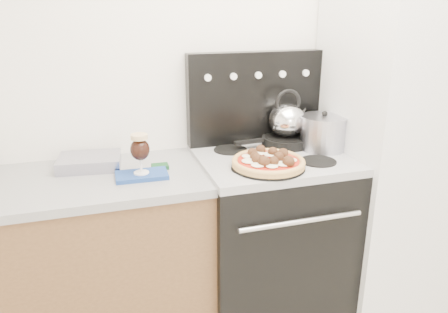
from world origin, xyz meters
name	(u,v)px	position (x,y,z in m)	size (l,w,h in m)	color
room_shell	(367,146)	(0.00, 0.29, 1.25)	(3.52, 3.01, 2.52)	beige
base_cabinet	(57,271)	(-1.02, 1.20, 0.43)	(1.45, 0.60, 0.86)	brown
countertop	(45,186)	(-1.02, 1.20, 0.88)	(1.48, 0.63, 0.04)	#949497
stove_body	(269,238)	(0.08, 1.18, 0.44)	(0.76, 0.65, 0.88)	black
cooktop	(273,159)	(0.08, 1.18, 0.90)	(0.76, 0.65, 0.04)	#ADADB2
backguard	(255,98)	(0.08, 1.45, 1.17)	(0.76, 0.08, 0.50)	black
fridge	(392,140)	(0.78, 1.15, 0.95)	(0.64, 0.68, 1.90)	silver
foil_sheet	(90,162)	(-0.82, 1.33, 0.93)	(0.29, 0.22, 0.06)	silver
oven_mitt	(142,175)	(-0.60, 1.13, 0.91)	(0.24, 0.14, 0.02)	navy
beer_glass	(140,154)	(-0.60, 1.13, 1.02)	(0.09, 0.09, 0.19)	black
pizza_pan	(268,167)	(-0.01, 1.02, 0.93)	(0.35, 0.35, 0.01)	black
pizza	(268,161)	(-0.01, 1.02, 0.96)	(0.35, 0.35, 0.05)	tan
skillet	(286,141)	(0.22, 1.32, 0.94)	(0.27, 0.27, 0.05)	black
tea_kettle	(287,117)	(0.22, 1.32, 1.08)	(0.20, 0.20, 0.22)	silver
stock_pot	(323,134)	(0.38, 1.20, 1.01)	(0.24, 0.24, 0.17)	#A9A9B7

